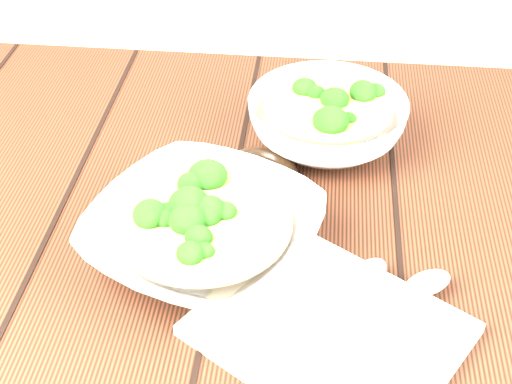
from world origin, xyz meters
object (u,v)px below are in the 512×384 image
object	(u,v)px
table	(244,293)
soup_bowl_back	(327,120)
napkin	(329,329)
soup_bowl_front	(204,232)
trivet	(258,174)

from	to	relation	value
table	soup_bowl_back	xyz separation A→B (m)	(0.09, 0.17, 0.15)
soup_bowl_back	napkin	world-z (taller)	soup_bowl_back
soup_bowl_front	trivet	size ratio (longest dim) A/B	3.19
soup_bowl_front	soup_bowl_back	world-z (taller)	soup_bowl_back
soup_bowl_back	table	bearing A→B (deg)	-117.57
table	trivet	distance (m)	0.15
table	soup_bowl_back	distance (m)	0.25
soup_bowl_front	napkin	bearing A→B (deg)	-35.20
napkin	table	bearing A→B (deg)	157.17
soup_bowl_front	table	bearing A→B (deg)	56.34
table	soup_bowl_front	xyz separation A→B (m)	(-0.04, -0.05, 0.15)
trivet	napkin	world-z (taller)	trivet
trivet	soup_bowl_front	bearing A→B (deg)	-109.09
soup_bowl_front	napkin	world-z (taller)	soup_bowl_front
soup_bowl_back	napkin	distance (m)	0.33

